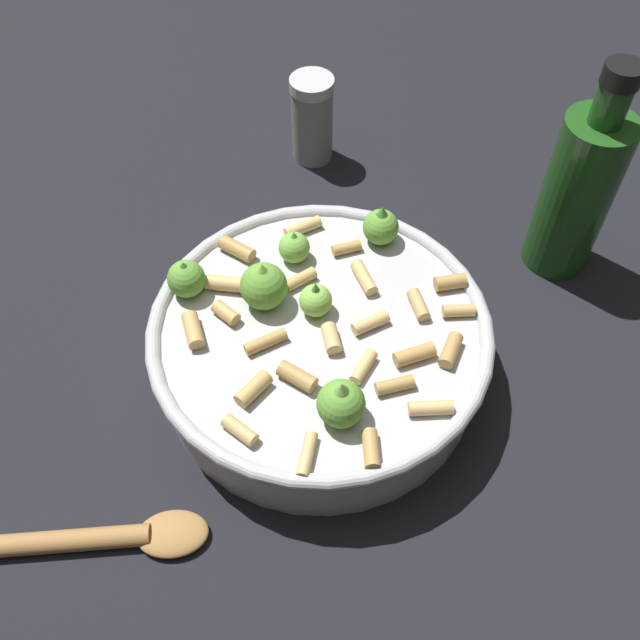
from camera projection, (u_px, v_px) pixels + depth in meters
name	position (u px, v px, depth m)	size (l,w,h in m)	color
ground_plane	(320.00, 369.00, 0.60)	(2.40, 2.40, 0.00)	black
cooking_pan	(319.00, 343.00, 0.57)	(0.27, 0.27, 0.10)	#B7B7BC
pepper_shaker	(312.00, 119.00, 0.74)	(0.05, 0.05, 0.10)	gray
olive_oil_bottle	(578.00, 190.00, 0.62)	(0.06, 0.06, 0.21)	#1E4C19
wooden_spoon	(55.00, 542.00, 0.51)	(0.22, 0.17, 0.02)	#9E703D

